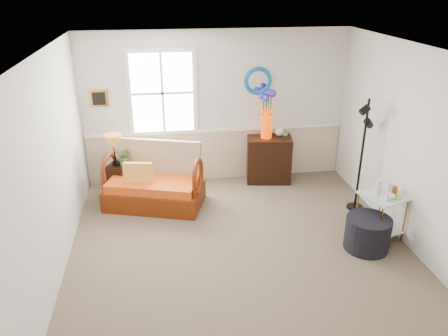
{
  "coord_description": "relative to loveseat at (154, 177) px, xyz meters",
  "views": [
    {
      "loc": [
        -0.96,
        -4.65,
        3.35
      ],
      "look_at": [
        -0.18,
        0.48,
        1.07
      ],
      "focal_mm": 35.0,
      "sensor_mm": 36.0,
      "label": 1
    }
  ],
  "objects": [
    {
      "name": "floor",
      "position": [
        1.12,
        -1.63,
        -0.48
      ],
      "size": [
        4.5,
        5.0,
        0.01
      ],
      "primitive_type": "cube",
      "color": "brown",
      "rests_on": "ground"
    },
    {
      "name": "ceiling",
      "position": [
        1.12,
        -1.63,
        2.12
      ],
      "size": [
        4.5,
        5.0,
        0.01
      ],
      "primitive_type": "cube",
      "color": "white",
      "rests_on": "walls"
    },
    {
      "name": "walls",
      "position": [
        1.12,
        -1.63,
        0.82
      ],
      "size": [
        4.51,
        5.01,
        2.6
      ],
      "color": "beige",
      "rests_on": "floor"
    },
    {
      "name": "wainscot",
      "position": [
        1.12,
        0.85,
        -0.03
      ],
      "size": [
        4.46,
        0.02,
        0.9
      ],
      "primitive_type": "cube",
      "color": "tan",
      "rests_on": "walls"
    },
    {
      "name": "chair_rail",
      "position": [
        1.12,
        0.84,
        0.44
      ],
      "size": [
        4.46,
        0.04,
        0.06
      ],
      "primitive_type": "cube",
      "color": "white",
      "rests_on": "walls"
    },
    {
      "name": "window",
      "position": [
        0.22,
        0.84,
        1.12
      ],
      "size": [
        1.14,
        0.06,
        1.44
      ],
      "primitive_type": null,
      "color": "white",
      "rests_on": "walls"
    },
    {
      "name": "picture",
      "position": [
        -0.8,
        0.85,
        1.07
      ],
      "size": [
        0.28,
        0.03,
        0.28
      ],
      "primitive_type": "cube",
      "color": "#BE812C",
      "rests_on": "walls"
    },
    {
      "name": "mirror",
      "position": [
        1.82,
        0.85,
        1.27
      ],
      "size": [
        0.47,
        0.07,
        0.47
      ],
      "primitive_type": "torus",
      "rotation": [
        1.57,
        0.0,
        0.0
      ],
      "color": "#0454A1",
      "rests_on": "walls"
    },
    {
      "name": "loveseat",
      "position": [
        0.0,
        0.0,
        0.0
      ],
      "size": [
        1.67,
        1.25,
        0.97
      ],
      "primitive_type": null,
      "rotation": [
        0.0,
        0.0,
        -0.31
      ],
      "color": "maroon",
      "rests_on": "floor"
    },
    {
      "name": "throw_pillow",
      "position": [
        -0.24,
        -0.06,
        0.05
      ],
      "size": [
        0.45,
        0.19,
        0.44
      ],
      "primitive_type": null,
      "rotation": [
        0.0,
        0.0,
        -0.18
      ],
      "color": "#DA4E09",
      "rests_on": "loveseat"
    },
    {
      "name": "lamp_stand",
      "position": [
        -0.55,
        0.37,
        -0.2
      ],
      "size": [
        0.43,
        0.43,
        0.57
      ],
      "primitive_type": null,
      "rotation": [
        0.0,
        0.0,
        -0.42
      ],
      "color": "black",
      "rests_on": "floor"
    },
    {
      "name": "table_lamp",
      "position": [
        -0.6,
        0.36,
        0.35
      ],
      "size": [
        0.4,
        0.4,
        0.51
      ],
      "primitive_type": null,
      "rotation": [
        0.0,
        0.0,
        -0.7
      ],
      "color": "#BD6D1B",
      "rests_on": "lamp_stand"
    },
    {
      "name": "potted_plant",
      "position": [
        -0.43,
        0.32,
        0.22
      ],
      "size": [
        0.39,
        0.42,
        0.26
      ],
      "primitive_type": "imported",
      "rotation": [
        0.0,
        0.0,
        -0.34
      ],
      "color": "#44612E",
      "rests_on": "lamp_stand"
    },
    {
      "name": "cabinet",
      "position": [
        2.0,
        0.63,
        -0.08
      ],
      "size": [
        0.82,
        0.6,
        0.81
      ],
      "primitive_type": null,
      "rotation": [
        0.0,
        0.0,
        -0.16
      ],
      "color": "black",
      "rests_on": "floor"
    },
    {
      "name": "flower_vase",
      "position": [
        1.94,
        0.62,
        0.74
      ],
      "size": [
        0.31,
        0.31,
        0.82
      ],
      "primitive_type": null,
      "rotation": [
        0.0,
        0.0,
        -0.35
      ],
      "color": "#D93300",
      "rests_on": "cabinet"
    },
    {
      "name": "side_table",
      "position": [
        3.06,
        -1.45,
        -0.15
      ],
      "size": [
        0.66,
        0.66,
        0.67
      ],
      "primitive_type": null,
      "rotation": [
        0.0,
        0.0,
        0.31
      ],
      "color": "#AB8435",
      "rests_on": "floor"
    },
    {
      "name": "tabletop_items",
      "position": [
        3.1,
        -1.46,
        0.29
      ],
      "size": [
        0.48,
        0.48,
        0.21
      ],
      "primitive_type": null,
      "rotation": [
        0.0,
        0.0,
        0.47
      ],
      "color": "silver",
      "rests_on": "side_table"
    },
    {
      "name": "floor_lamp",
      "position": [
        3.11,
        -0.59,
        0.4
      ],
      "size": [
        0.29,
        0.29,
        1.77
      ],
      "primitive_type": null,
      "rotation": [
        0.0,
        0.0,
        0.15
      ],
      "color": "black",
      "rests_on": "floor"
    },
    {
      "name": "ottoman",
      "position": [
        2.79,
        -1.67,
        -0.26
      ],
      "size": [
        0.63,
        0.63,
        0.45
      ],
      "primitive_type": "cylinder",
      "rotation": [
        0.0,
        0.0,
        -0.08
      ],
      "color": "black",
      "rests_on": "floor"
    }
  ]
}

